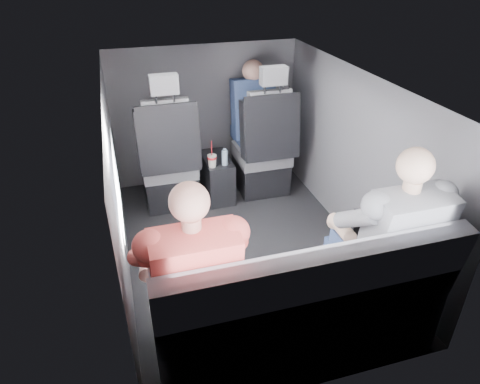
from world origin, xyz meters
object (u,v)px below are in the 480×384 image
object	(u,v)px
front_seat_right	(264,154)
laptop_black	(371,229)
center_console	(217,177)
soda_cup	(212,160)
passenger_front_right	(252,110)
front_seat_left	(169,166)
laptop_white	(181,265)
passenger_rear_right	(385,240)
passenger_rear_left	(192,279)
water_bottle	(225,157)
rear_bench	(298,315)

from	to	relation	value
front_seat_right	laptop_black	distance (m)	1.68
center_console	soda_cup	xyz separation A→B (m)	(-0.08, -0.16, 0.26)
laptop_black	passenger_front_right	world-z (taller)	passenger_front_right
center_console	passenger_front_right	world-z (taller)	passenger_front_right
front_seat_left	front_seat_right	world-z (taller)	same
laptop_white	passenger_front_right	xyz separation A→B (m)	(1.02, 1.94, 0.11)
passenger_rear_right	passenger_rear_left	bearing A→B (deg)	179.99
water_bottle	laptop_black	size ratio (longest dim) A/B	0.41
water_bottle	passenger_rear_left	bearing A→B (deg)	-109.83
passenger_rear_left	passenger_front_right	distance (m)	2.29
center_console	laptop_black	size ratio (longest dim) A/B	1.27
soda_cup	front_seat_right	bearing A→B (deg)	13.02
soda_cup	passenger_front_right	xyz separation A→B (m)	(0.49, 0.38, 0.29)
front_seat_right	soda_cup	distance (m)	0.55
passenger_rear_right	soda_cup	bearing A→B (deg)	110.74
front_seat_left	laptop_white	size ratio (longest dim) A/B	3.25
water_bottle	passenger_rear_left	world-z (taller)	passenger_rear_left
front_seat_left	laptop_black	bearing A→B (deg)	-58.91
rear_bench	passenger_front_right	size ratio (longest dim) A/B	2.01
laptop_white	passenger_rear_right	xyz separation A→B (m)	(1.16, -0.12, 0.01)
passenger_front_right	center_console	bearing A→B (deg)	-152.23
front_seat_right	soda_cup	xyz separation A→B (m)	(-0.53, -0.12, 0.06)
laptop_black	passenger_rear_right	world-z (taller)	passenger_rear_right
passenger_rear_left	passenger_rear_right	xyz separation A→B (m)	(1.13, -0.00, 0.01)
rear_bench	soda_cup	distance (m)	1.79
front_seat_left	passenger_front_right	bearing A→B (deg)	16.62
passenger_rear_left	passenger_front_right	xyz separation A→B (m)	(0.99, 2.07, 0.11)
front_seat_left	passenger_rear_right	size ratio (longest dim) A/B	1.00
front_seat_right	laptop_black	size ratio (longest dim) A/B	3.36
front_seat_left	soda_cup	xyz separation A→B (m)	(0.37, -0.12, 0.06)
rear_bench	water_bottle	bearing A→B (deg)	88.75
front_seat_right	passenger_rear_right	world-z (taller)	passenger_rear_right
laptop_black	passenger_rear_right	size ratio (longest dim) A/B	0.30
water_bottle	laptop_black	bearing A→B (deg)	-71.70
rear_bench	laptop_black	world-z (taller)	rear_bench
water_bottle	passenger_front_right	size ratio (longest dim) A/B	0.19
rear_bench	water_bottle	world-z (taller)	rear_bench
water_bottle	laptop_white	bearing A→B (deg)	-112.31
front_seat_left	front_seat_right	distance (m)	0.90
laptop_white	laptop_black	xyz separation A→B (m)	(1.16, 0.02, -0.00)
front_seat_right	laptop_white	bearing A→B (deg)	-122.10
soda_cup	passenger_front_right	world-z (taller)	passenger_front_right
center_console	passenger_rear_left	size ratio (longest dim) A/B	0.38
front_seat_right	passenger_front_right	xyz separation A→B (m)	(-0.04, 0.26, 0.35)
front_seat_right	center_console	distance (m)	0.49
passenger_rear_right	water_bottle	bearing A→B (deg)	106.98
center_console	passenger_rear_left	xyz separation A→B (m)	(-0.57, -1.85, 0.44)
center_console	rear_bench	size ratio (longest dim) A/B	0.30
front_seat_right	passenger_rear_left	bearing A→B (deg)	-119.51
soda_cup	passenger_front_right	distance (m)	0.69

